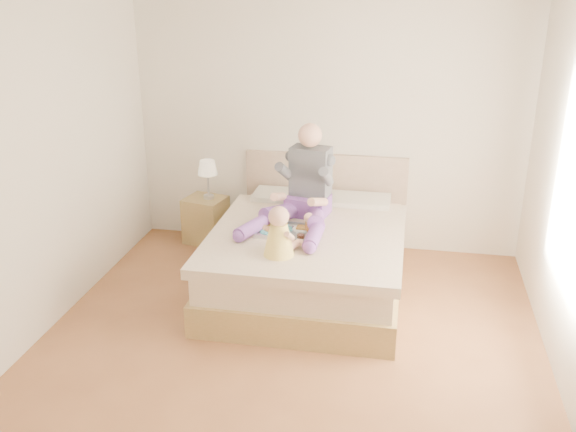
% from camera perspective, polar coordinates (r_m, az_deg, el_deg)
% --- Properties ---
extents(room, '(4.02, 4.22, 2.71)m').
position_cam_1_polar(room, '(4.55, 1.04, 4.66)').
color(room, brown).
rests_on(room, ground).
extents(bed, '(1.70, 2.18, 1.00)m').
position_cam_1_polar(bed, '(5.98, 1.99, -3.36)').
color(bed, olive).
rests_on(bed, ground).
extents(nightstand, '(0.48, 0.44, 0.50)m').
position_cam_1_polar(nightstand, '(7.00, -7.30, -0.34)').
color(nightstand, olive).
rests_on(nightstand, ground).
extents(lamp, '(0.20, 0.20, 0.42)m').
position_cam_1_polar(lamp, '(6.80, -7.16, 4.10)').
color(lamp, silver).
rests_on(lamp, nightstand).
extents(adult, '(0.77, 1.14, 0.90)m').
position_cam_1_polar(adult, '(5.90, 1.37, 2.13)').
color(adult, '#63378B').
rests_on(adult, bed).
extents(tray, '(0.51, 0.41, 0.14)m').
position_cam_1_polar(tray, '(5.67, -0.18, -1.18)').
color(tray, silver).
rests_on(tray, bed).
extents(baby, '(0.32, 0.37, 0.42)m').
position_cam_1_polar(baby, '(5.19, -0.75, -1.71)').
color(baby, '#EECB4B').
rests_on(baby, bed).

